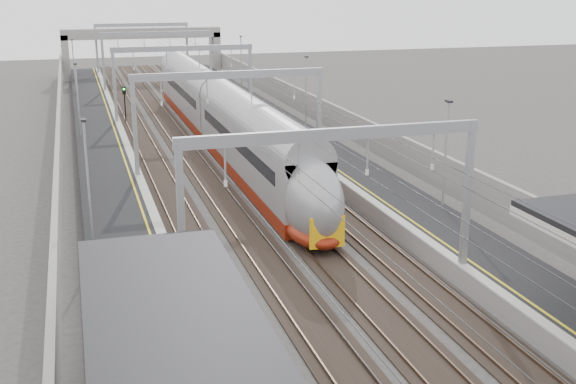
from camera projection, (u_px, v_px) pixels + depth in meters
platform_left at (109, 173)px, 49.95m from camera, size 4.00×120.00×1.00m
platform_right at (327, 157)px, 54.36m from camera, size 4.00×120.00×1.00m
tracks at (223, 171)px, 52.28m from camera, size 11.40×140.00×0.20m
overhead_line at (204, 75)px, 56.65m from camera, size 13.00×140.00×6.60m
overbridge at (142, 40)px, 101.35m from camera, size 22.00×2.20×6.90m
wall_left at (60, 161)px, 48.76m from camera, size 0.30×120.00×3.20m
wall_right at (366, 140)px, 54.93m from camera, size 0.30×120.00×3.20m
train at (225, 125)px, 57.75m from camera, size 2.88×52.53×4.55m
signal_green at (124, 98)px, 69.84m from camera, size 0.32×0.32×3.48m
signal_red_near at (215, 98)px, 69.85m from camera, size 0.32×0.32×3.48m
signal_red_far at (213, 80)px, 81.95m from camera, size 0.32×0.32×3.48m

